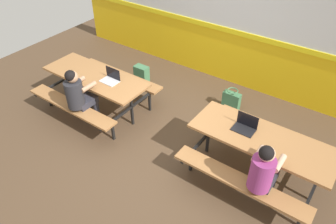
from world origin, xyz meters
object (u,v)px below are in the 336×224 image
(picnic_table_right, at_px, (260,146))
(laptop_silver, at_px, (111,78))
(tote_bag_bright, at_px, (231,100))
(student_nearer, at_px, (79,94))
(student_further, at_px, (263,172))
(backpack_dark, at_px, (142,76))
(picnic_table_left, at_px, (96,83))
(laptop_dark, at_px, (245,126))

(picnic_table_right, distance_m, laptop_silver, 2.79)
(tote_bag_bright, bearing_deg, student_nearer, -133.76)
(tote_bag_bright, bearing_deg, student_further, -55.12)
(backpack_dark, bearing_deg, picnic_table_right, -18.23)
(picnic_table_left, xyz_separation_m, backpack_dark, (0.14, 1.14, -0.36))
(student_nearer, height_order, student_further, same)
(picnic_table_right, xyz_separation_m, laptop_silver, (-2.78, -0.12, 0.21))
(student_further, distance_m, tote_bag_bright, 2.32)
(student_nearer, relative_size, tote_bag_bright, 2.81)
(laptop_dark, bearing_deg, laptop_silver, -176.39)
(student_nearer, height_order, laptop_dark, student_nearer)
(student_nearer, bearing_deg, picnic_table_right, 13.42)
(student_further, relative_size, laptop_silver, 3.75)
(picnic_table_right, bearing_deg, laptop_silver, -177.59)
(picnic_table_left, distance_m, picnic_table_right, 3.15)
(student_further, height_order, tote_bag_bright, student_further)
(picnic_table_right, bearing_deg, backpack_dark, 161.77)
(student_nearer, relative_size, laptop_silver, 3.75)
(student_nearer, xyz_separation_m, laptop_dark, (2.68, 0.75, 0.08))
(picnic_table_left, xyz_separation_m, tote_bag_bright, (2.10, 1.45, -0.38))
(student_nearer, relative_size, student_further, 1.00)
(picnic_table_left, distance_m, student_further, 3.42)
(student_nearer, distance_m, student_further, 3.22)
(picnic_table_right, relative_size, laptop_silver, 6.38)
(laptop_dark, relative_size, tote_bag_bright, 0.75)
(picnic_table_right, xyz_separation_m, student_further, (0.24, -0.56, 0.13))
(tote_bag_bright, bearing_deg, laptop_silver, -140.73)
(student_nearer, distance_m, tote_bag_bright, 2.83)
(backpack_dark, bearing_deg, student_nearer, -89.01)
(laptop_dark, relative_size, backpack_dark, 0.73)
(laptop_dark, distance_m, tote_bag_bright, 1.59)
(student_further, bearing_deg, student_nearer, -177.31)
(student_nearer, bearing_deg, tote_bag_bright, 46.24)
(student_further, distance_m, laptop_silver, 3.06)
(student_nearer, distance_m, backpack_dark, 1.77)
(laptop_silver, distance_m, backpack_dark, 1.27)
(picnic_table_left, height_order, student_nearer, student_nearer)
(picnic_table_right, height_order, laptop_silver, laptop_silver)
(student_nearer, xyz_separation_m, tote_bag_bright, (1.92, 2.01, -0.51))
(picnic_table_right, relative_size, tote_bag_bright, 4.77)
(picnic_table_right, height_order, laptop_dark, laptop_dark)
(student_nearer, relative_size, laptop_dark, 3.75)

